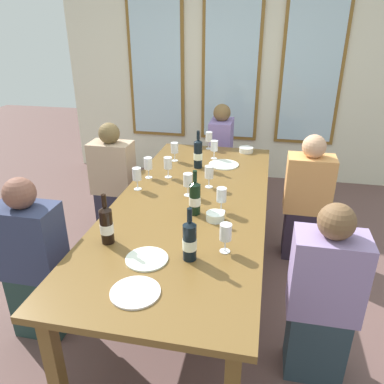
% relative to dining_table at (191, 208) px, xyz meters
% --- Properties ---
extents(ground_plane, '(12.00, 12.00, 0.00)m').
position_rel_dining_table_xyz_m(ground_plane, '(0.00, 0.00, -0.68)').
color(ground_plane, brown).
extents(back_wall_with_windows, '(4.27, 0.10, 2.90)m').
position_rel_dining_table_xyz_m(back_wall_with_windows, '(0.00, 2.45, 0.77)').
color(back_wall_with_windows, silver).
rests_on(back_wall_with_windows, ground).
extents(dining_table, '(1.07, 2.62, 0.74)m').
position_rel_dining_table_xyz_m(dining_table, '(0.00, 0.00, 0.00)').
color(dining_table, brown).
rests_on(dining_table, ground).
extents(white_plate_0, '(0.24, 0.24, 0.01)m').
position_rel_dining_table_xyz_m(white_plate_0, '(-0.05, -1.05, 0.07)').
color(white_plate_0, white).
rests_on(white_plate_0, dining_table).
extents(white_plate_1, '(0.23, 0.23, 0.01)m').
position_rel_dining_table_xyz_m(white_plate_1, '(-0.08, -0.77, 0.07)').
color(white_plate_1, white).
rests_on(white_plate_1, dining_table).
extents(white_plate_2, '(0.27, 0.27, 0.01)m').
position_rel_dining_table_xyz_m(white_plate_2, '(0.14, 0.78, 0.07)').
color(white_plate_2, white).
rests_on(white_plate_2, dining_table).
extents(wine_bottle_0, '(0.08, 0.08, 0.31)m').
position_rel_dining_table_xyz_m(wine_bottle_0, '(0.07, -0.19, 0.18)').
color(wine_bottle_0, black).
rests_on(wine_bottle_0, dining_table).
extents(wine_bottle_1, '(0.08, 0.08, 0.31)m').
position_rel_dining_table_xyz_m(wine_bottle_1, '(0.14, -0.72, 0.18)').
color(wine_bottle_1, black).
rests_on(wine_bottle_1, dining_table).
extents(wine_bottle_2, '(0.08, 0.08, 0.31)m').
position_rel_dining_table_xyz_m(wine_bottle_2, '(-0.36, -0.65, 0.18)').
color(wine_bottle_2, black).
rests_on(wine_bottle_2, dining_table).
extents(wine_bottle_3, '(0.08, 0.08, 0.33)m').
position_rel_dining_table_xyz_m(wine_bottle_3, '(-0.08, 0.67, 0.19)').
color(wine_bottle_3, black).
rests_on(wine_bottle_3, dining_table).
extents(tasting_bowl_0, '(0.14, 0.14, 0.05)m').
position_rel_dining_table_xyz_m(tasting_bowl_0, '(0.31, 1.19, 0.09)').
color(tasting_bowl_0, white).
rests_on(tasting_bowl_0, dining_table).
extents(tasting_bowl_1, '(0.12, 0.12, 0.05)m').
position_rel_dining_table_xyz_m(tasting_bowl_1, '(0.21, -0.25, 0.09)').
color(tasting_bowl_1, white).
rests_on(tasting_bowl_1, dining_table).
extents(wine_glass_0, '(0.07, 0.07, 0.17)m').
position_rel_dining_table_xyz_m(wine_glass_0, '(-0.44, 0.11, 0.18)').
color(wine_glass_0, white).
rests_on(wine_glass_0, dining_table).
extents(wine_glass_1, '(0.07, 0.07, 0.17)m').
position_rel_dining_table_xyz_m(wine_glass_1, '(0.09, 0.27, 0.18)').
color(wine_glass_1, white).
rests_on(wine_glass_1, dining_table).
extents(wine_glass_2, '(0.07, 0.07, 0.17)m').
position_rel_dining_table_xyz_m(wine_glass_2, '(-0.07, 1.22, 0.18)').
color(wine_glass_2, white).
rests_on(wine_glass_2, dining_table).
extents(wine_glass_3, '(0.07, 0.07, 0.17)m').
position_rel_dining_table_xyz_m(wine_glass_3, '(-0.32, 0.80, 0.18)').
color(wine_glass_3, white).
rests_on(wine_glass_3, dining_table).
extents(wine_glass_4, '(0.07, 0.07, 0.17)m').
position_rel_dining_table_xyz_m(wine_glass_4, '(-0.28, 0.40, 0.18)').
color(wine_glass_4, white).
rests_on(wine_glass_4, dining_table).
extents(wine_glass_5, '(0.07, 0.07, 0.17)m').
position_rel_dining_table_xyz_m(wine_glass_5, '(0.32, -0.61, 0.18)').
color(wine_glass_5, white).
rests_on(wine_glass_5, dining_table).
extents(wine_glass_6, '(0.07, 0.07, 0.17)m').
position_rel_dining_table_xyz_m(wine_glass_6, '(0.24, -0.13, 0.18)').
color(wine_glass_6, white).
rests_on(wine_glass_6, dining_table).
extents(wine_glass_7, '(0.07, 0.07, 0.17)m').
position_rel_dining_table_xyz_m(wine_glass_7, '(0.03, 0.94, 0.18)').
color(wine_glass_7, white).
rests_on(wine_glass_7, dining_table).
extents(wine_glass_8, '(0.07, 0.07, 0.17)m').
position_rel_dining_table_xyz_m(wine_glass_8, '(-0.04, 0.08, 0.18)').
color(wine_glass_8, white).
rests_on(wine_glass_8, dining_table).
extents(wine_glass_9, '(0.07, 0.07, 0.17)m').
position_rel_dining_table_xyz_m(wine_glass_9, '(-0.43, 0.36, 0.18)').
color(wine_glass_9, white).
rests_on(wine_glass_9, dining_table).
extents(seated_person_0, '(0.38, 0.24, 1.11)m').
position_rel_dining_table_xyz_m(seated_person_0, '(-0.88, -0.66, -0.15)').
color(seated_person_0, '#233A36').
rests_on(seated_person_0, ground).
extents(seated_person_1, '(0.38, 0.24, 1.11)m').
position_rel_dining_table_xyz_m(seated_person_1, '(0.88, -0.65, -0.15)').
color(seated_person_1, '#2A3A44').
rests_on(seated_person_1, ground).
extents(seated_person_2, '(0.38, 0.24, 1.11)m').
position_rel_dining_table_xyz_m(seated_person_2, '(-0.88, 0.64, -0.15)').
color(seated_person_2, '#2B2939').
rests_on(seated_person_2, ground).
extents(seated_person_3, '(0.38, 0.24, 1.11)m').
position_rel_dining_table_xyz_m(seated_person_3, '(0.88, 0.61, -0.15)').
color(seated_person_3, '#2C2130').
rests_on(seated_person_3, ground).
extents(seated_person_4, '(0.24, 0.38, 1.11)m').
position_rel_dining_table_xyz_m(seated_person_4, '(0.00, 1.66, -0.15)').
color(seated_person_4, '#2E2644').
rests_on(seated_person_4, ground).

